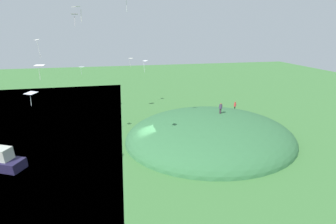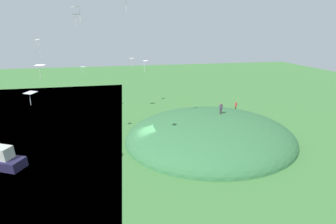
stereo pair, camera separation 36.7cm
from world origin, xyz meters
TOP-DOWN VIEW (x-y plane):
  - ground_plane at (0.00, 0.00)m, footprint 160.00×160.00m
  - grass_hill at (9.76, 0.54)m, footprint 25.56×21.79m
  - person_walking_path at (11.64, 1.55)m, footprint 0.63×0.63m
  - person_on_hilltop at (17.71, 8.37)m, footprint 0.57×0.57m
  - kite_0 at (-10.83, -7.44)m, footprint 1.00×1.22m
  - kite_1 at (-12.37, 0.84)m, footprint 1.19×0.90m
  - kite_2 at (-9.25, 10.64)m, footprint 1.13×0.92m
  - kite_4 at (0.64, 4.36)m, footprint 0.83×0.90m
  - kite_5 at (-0.85, 17.84)m, footprint 1.01×0.92m
  - kite_6 at (-6.06, -7.50)m, footprint 0.80×0.82m
  - kite_7 at (-12.24, 1.26)m, footprint 0.81×0.84m
  - kite_8 at (-10.08, 16.22)m, footprint 1.10×0.92m

SIDE VIEW (x-z plane):
  - ground_plane at x=0.00m, z-range 0.00..0.00m
  - grass_hill at x=9.76m, z-range -3.40..3.40m
  - person_on_hilltop at x=17.71m, z-range 1.30..3.12m
  - person_walking_path at x=11.64m, z-range 3.54..5.22m
  - kite_8 at x=-10.08m, z-range 8.21..9.62m
  - kite_5 at x=-0.85m, z-range 9.11..10.95m
  - kite_0 at x=-10.83m, z-range 9.48..10.67m
  - kite_4 at x=0.64m, z-range 10.26..11.95m
  - kite_1 at x=-12.37m, z-range 10.48..12.28m
  - kite_7 at x=-12.24m, z-range 13.06..15.19m
  - kite_6 at x=-6.06m, z-range 16.51..17.73m
  - kite_2 at x=-9.25m, z-range 16.72..18.58m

